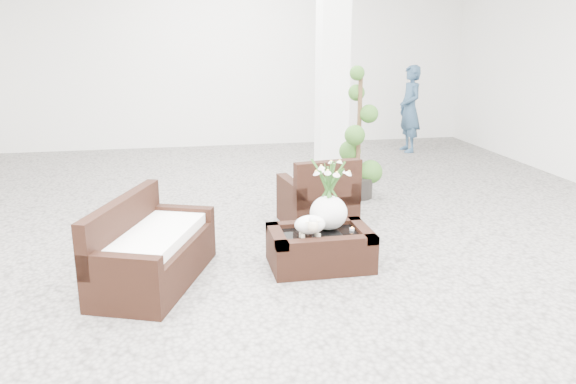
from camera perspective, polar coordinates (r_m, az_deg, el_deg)
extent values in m
plane|color=gray|center=(5.59, -0.20, -5.85)|extent=(11.00, 11.00, 0.00)
cube|color=white|center=(8.21, 4.47, 13.50)|extent=(0.40, 0.40, 3.50)
cube|color=black|center=(5.20, 3.21, -5.75)|extent=(0.90, 0.60, 0.31)
ellipsoid|color=white|center=(4.99, 2.20, -3.47)|extent=(0.28, 0.23, 0.21)
cylinder|color=white|center=(5.23, 6.38, -3.67)|extent=(0.04, 0.04, 0.03)
cube|color=black|center=(6.26, 2.94, 0.19)|extent=(0.81, 0.78, 0.77)
cube|color=black|center=(4.93, -13.23, -4.85)|extent=(1.09, 1.49, 0.72)
imported|color=navy|center=(10.33, 12.03, 8.09)|extent=(0.37, 0.55, 1.51)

